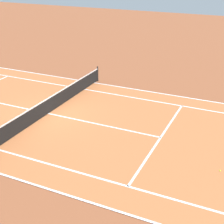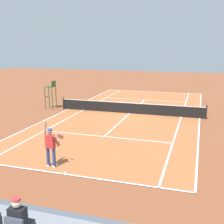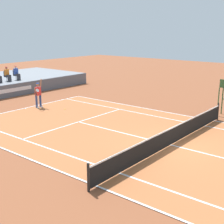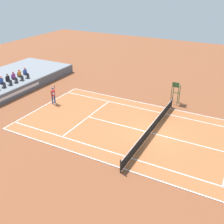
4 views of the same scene
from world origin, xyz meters
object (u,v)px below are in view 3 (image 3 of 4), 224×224
object	(u,v)px
spectator_seated_5	(7,74)
tennis_ball	(65,109)
tennis_player	(38,94)
spectator_seated_6	(17,73)

from	to	relation	value
spectator_seated_5	tennis_ball	xyz separation A→B (m)	(-0.92, -8.21, -1.66)
tennis_player	tennis_ball	bearing A→B (deg)	-68.14
spectator_seated_5	spectator_seated_6	size ratio (longest dim) A/B	1.00
spectator_seated_6	tennis_ball	distance (m)	8.58
spectator_seated_5	tennis_player	world-z (taller)	spectator_seated_5
tennis_ball	spectator_seated_5	bearing A→B (deg)	83.64
spectator_seated_5	tennis_ball	bearing A→B (deg)	-96.36
spectator_seated_5	spectator_seated_6	bearing A→B (deg)	0.00
spectator_seated_6	tennis_player	world-z (taller)	spectator_seated_6
spectator_seated_6	tennis_player	xyz separation A→B (m)	(-2.63, -6.29, -0.70)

